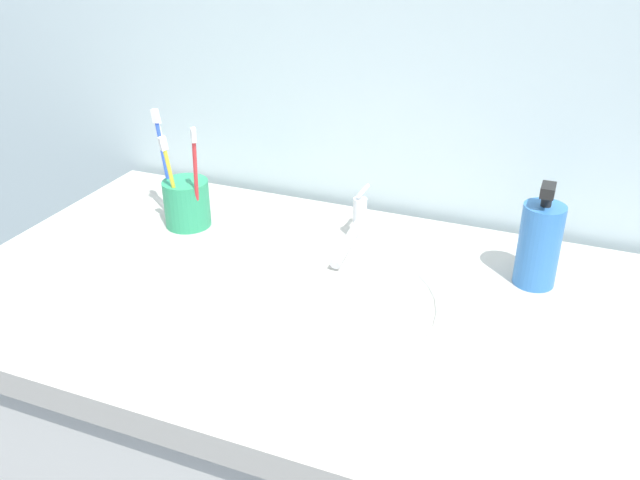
{
  "coord_description": "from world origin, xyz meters",
  "views": [
    {
      "loc": [
        0.33,
        -0.81,
        1.44
      ],
      "look_at": [
        0.0,
        0.01,
        0.98
      ],
      "focal_mm": 37.85,
      "sensor_mm": 36.0,
      "label": 1
    }
  ],
  "objects_px": {
    "toothbrush_blue": "(164,159)",
    "toothbrush_red": "(196,174)",
    "toothbrush_yellow": "(171,177)",
    "faucet": "(355,229)",
    "toothbrush_cup": "(187,203)",
    "toothbrush_white": "(166,159)",
    "soap_dispenser": "(539,244)"
  },
  "relations": [
    {
      "from": "faucet",
      "to": "toothbrush_red",
      "type": "distance_m",
      "value": 0.29
    },
    {
      "from": "toothbrush_blue",
      "to": "soap_dispenser",
      "type": "distance_m",
      "value": 0.66
    },
    {
      "from": "faucet",
      "to": "toothbrush_cup",
      "type": "bearing_deg",
      "value": -174.19
    },
    {
      "from": "soap_dispenser",
      "to": "toothbrush_yellow",
      "type": "bearing_deg",
      "value": -174.8
    },
    {
      "from": "toothbrush_cup",
      "to": "toothbrush_white",
      "type": "distance_m",
      "value": 0.09
    },
    {
      "from": "toothbrush_cup",
      "to": "toothbrush_red",
      "type": "distance_m",
      "value": 0.09
    },
    {
      "from": "faucet",
      "to": "soap_dispenser",
      "type": "xyz_separation_m",
      "value": [
        0.3,
        -0.01,
        0.03
      ]
    },
    {
      "from": "toothbrush_cup",
      "to": "toothbrush_yellow",
      "type": "height_order",
      "value": "toothbrush_yellow"
    },
    {
      "from": "toothbrush_blue",
      "to": "toothbrush_red",
      "type": "bearing_deg",
      "value": -19.02
    },
    {
      "from": "faucet",
      "to": "toothbrush_red",
      "type": "bearing_deg",
      "value": -167.71
    },
    {
      "from": "toothbrush_blue",
      "to": "toothbrush_yellow",
      "type": "bearing_deg",
      "value": -44.18
    },
    {
      "from": "toothbrush_red",
      "to": "faucet",
      "type": "bearing_deg",
      "value": 12.29
    },
    {
      "from": "toothbrush_cup",
      "to": "toothbrush_blue",
      "type": "height_order",
      "value": "toothbrush_blue"
    },
    {
      "from": "faucet",
      "to": "toothbrush_red",
      "type": "relative_size",
      "value": 0.81
    },
    {
      "from": "toothbrush_blue",
      "to": "soap_dispenser",
      "type": "height_order",
      "value": "toothbrush_blue"
    },
    {
      "from": "toothbrush_yellow",
      "to": "toothbrush_blue",
      "type": "bearing_deg",
      "value": 135.82
    },
    {
      "from": "faucet",
      "to": "toothbrush_white",
      "type": "bearing_deg",
      "value": -177.48
    },
    {
      "from": "toothbrush_blue",
      "to": "toothbrush_white",
      "type": "height_order",
      "value": "toothbrush_blue"
    },
    {
      "from": "toothbrush_red",
      "to": "soap_dispenser",
      "type": "distance_m",
      "value": 0.58
    },
    {
      "from": "faucet",
      "to": "toothbrush_blue",
      "type": "height_order",
      "value": "toothbrush_blue"
    },
    {
      "from": "faucet",
      "to": "toothbrush_cup",
      "type": "distance_m",
      "value": 0.31
    },
    {
      "from": "soap_dispenser",
      "to": "toothbrush_red",
      "type": "bearing_deg",
      "value": -174.98
    },
    {
      "from": "toothbrush_blue",
      "to": "faucet",
      "type": "bearing_deg",
      "value": 4.99
    },
    {
      "from": "toothbrush_yellow",
      "to": "toothbrush_blue",
      "type": "xyz_separation_m",
      "value": [
        -0.04,
        0.03,
        0.02
      ]
    },
    {
      "from": "faucet",
      "to": "toothbrush_yellow",
      "type": "relative_size",
      "value": 0.92
    },
    {
      "from": "toothbrush_white",
      "to": "toothbrush_yellow",
      "type": "bearing_deg",
      "value": -50.21
    },
    {
      "from": "faucet",
      "to": "toothbrush_yellow",
      "type": "distance_m",
      "value": 0.33
    },
    {
      "from": "faucet",
      "to": "toothbrush_blue",
      "type": "distance_m",
      "value": 0.36
    },
    {
      "from": "toothbrush_cup",
      "to": "toothbrush_red",
      "type": "bearing_deg",
      "value": -32.8
    },
    {
      "from": "faucet",
      "to": "toothbrush_white",
      "type": "xyz_separation_m",
      "value": [
        -0.36,
        -0.02,
        0.08
      ]
    },
    {
      "from": "toothbrush_yellow",
      "to": "toothbrush_blue",
      "type": "distance_m",
      "value": 0.05
    },
    {
      "from": "toothbrush_yellow",
      "to": "toothbrush_white",
      "type": "bearing_deg",
      "value": 129.79
    }
  ]
}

